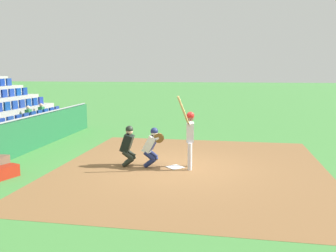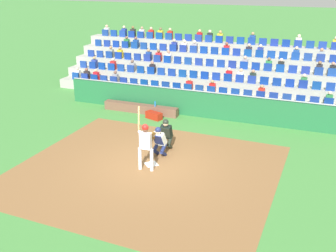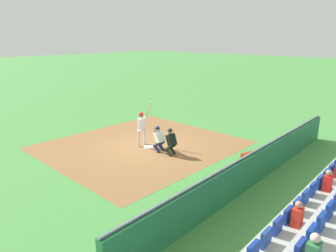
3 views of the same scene
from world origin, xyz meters
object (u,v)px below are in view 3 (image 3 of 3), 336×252
(dugout_bench, at_px, (273,153))
(water_bottle_on_bench, at_px, (264,150))
(catcher_crouching, at_px, (159,137))
(home_plate_marker, at_px, (148,147))
(equipment_duffel_bag, at_px, (250,157))
(home_plate_umpire, at_px, (171,140))
(batter_at_plate, at_px, (142,125))

(dugout_bench, height_order, water_bottle_on_bench, water_bottle_on_bench)
(catcher_crouching, height_order, dugout_bench, catcher_crouching)
(catcher_crouching, height_order, water_bottle_on_bench, catcher_crouching)
(catcher_crouching, xyz_separation_m, water_bottle_on_bench, (2.06, -4.43, -0.14))
(home_plate_marker, distance_m, equipment_duffel_bag, 4.97)
(water_bottle_on_bench, distance_m, equipment_duffel_bag, 0.71)
(home_plate_marker, distance_m, catcher_crouching, 1.01)
(home_plate_marker, relative_size, home_plate_umpire, 0.34)
(batter_at_plate, bearing_deg, dugout_bench, -63.29)
(dugout_bench, bearing_deg, home_plate_umpire, 127.64)
(home_plate_marker, xyz_separation_m, catcher_crouching, (-0.00, -0.73, 0.69))
(dugout_bench, bearing_deg, equipment_duffel_bag, 148.55)
(batter_at_plate, height_order, water_bottle_on_bench, batter_at_plate)
(home_plate_marker, bearing_deg, equipment_duffel_bag, -67.78)
(dugout_bench, relative_size, equipment_duffel_bag, 4.78)
(water_bottle_on_bench, bearing_deg, home_plate_marker, 111.67)
(home_plate_marker, relative_size, batter_at_plate, 0.19)
(home_plate_marker, relative_size, catcher_crouching, 0.35)
(home_plate_umpire, height_order, water_bottle_on_bench, home_plate_umpire)
(dugout_bench, distance_m, equipment_duffel_bag, 1.16)
(home_plate_umpire, height_order, dugout_bench, home_plate_umpire)
(catcher_crouching, bearing_deg, water_bottle_on_bench, -65.12)
(water_bottle_on_bench, bearing_deg, dugout_bench, -3.00)
(equipment_duffel_bag, bearing_deg, home_plate_umpire, 140.22)
(batter_at_plate, bearing_deg, equipment_duffel_bag, -69.80)
(catcher_crouching, relative_size, water_bottle_on_bench, 4.88)
(home_plate_marker, height_order, home_plate_umpire, home_plate_umpire)
(batter_at_plate, bearing_deg, catcher_crouching, -91.05)
(dugout_bench, bearing_deg, catcher_crouching, 122.70)
(catcher_crouching, distance_m, home_plate_umpire, 0.76)
(home_plate_umpire, bearing_deg, catcher_crouching, 90.77)
(water_bottle_on_bench, relative_size, equipment_duffel_bag, 0.31)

